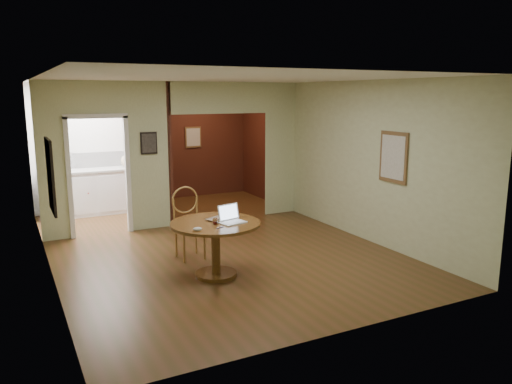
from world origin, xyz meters
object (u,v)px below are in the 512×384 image
chair (188,219)px  open_laptop (231,217)px  dining_table (216,236)px  closed_laptop (219,219)px

chair → open_laptop: chair is taller
dining_table → open_laptop: (0.19, -0.09, 0.26)m
chair → open_laptop: size_ratio=2.89×
dining_table → chair: bearing=93.5°
dining_table → chair: chair is taller
dining_table → closed_laptop: closed_laptop is taller
dining_table → open_laptop: size_ratio=3.25×
chair → dining_table: bearing=-88.9°
chair → closed_laptop: (0.15, -0.86, 0.17)m
closed_laptop → dining_table: bearing=-158.0°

